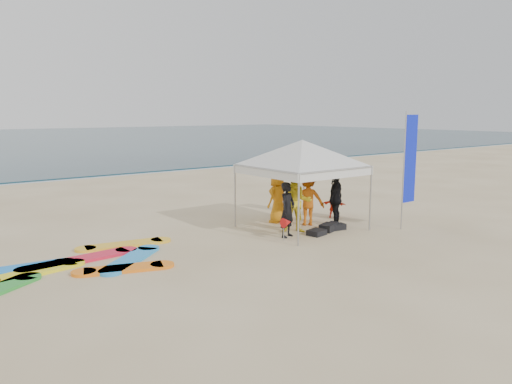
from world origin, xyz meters
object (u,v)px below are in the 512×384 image
object	(u,v)px
surfboard_spread	(75,265)
feather_flag	(409,160)
marker_pennant	(287,223)
person_black_a	(287,210)
person_black_b	(336,199)
person_yellow	(297,202)
person_orange_b	(278,197)
canopy_tent	(302,140)
person_orange_a	(308,199)
person_seated	(334,205)

from	to	relation	value
surfboard_spread	feather_flag	bearing A→B (deg)	-14.14
marker_pennant	surfboard_spread	distance (m)	5.60
person_black_a	person_black_b	size ratio (longest dim) A/B	0.92
person_yellow	person_orange_b	bearing A→B (deg)	106.54
person_yellow	feather_flag	xyz separation A→B (m)	(3.03, -1.66, 1.18)
person_black_a	canopy_tent	xyz separation A→B (m)	(1.03, 0.54, 1.90)
person_orange_a	person_seated	xyz separation A→B (m)	(1.44, 0.26, -0.39)
person_orange_a	marker_pennant	distance (m)	2.06
person_seated	person_black_a	bearing A→B (deg)	82.92
person_black_b	person_yellow	bearing A→B (deg)	-28.32
person_black_b	marker_pennant	bearing A→B (deg)	-15.49
surfboard_spread	marker_pennant	bearing A→B (deg)	-12.37
person_seated	surfboard_spread	distance (m)	8.65
person_orange_a	canopy_tent	xyz separation A→B (m)	(-0.49, -0.24, 1.86)
person_yellow	marker_pennant	bearing A→B (deg)	-114.27
person_yellow	canopy_tent	xyz separation A→B (m)	(0.45, 0.28, 1.78)
canopy_tent	person_black_a	bearing A→B (deg)	-152.55
person_yellow	feather_flag	size ratio (longest dim) A/B	0.51
person_yellow	person_orange_a	world-z (taller)	person_yellow
person_yellow	marker_pennant	size ratio (longest dim) A/B	2.84
person_black_b	canopy_tent	size ratio (longest dim) A/B	0.42
canopy_tent	marker_pennant	distance (m)	2.65
feather_flag	surfboard_spread	bearing A→B (deg)	165.86
person_black_a	surfboard_spread	distance (m)	5.81
person_seated	person_orange_b	bearing A→B (deg)	46.72
person_orange_b	person_seated	distance (m)	2.08
canopy_tent	marker_pennant	xyz separation A→B (m)	(-1.27, -0.79, -2.19)
marker_pennant	person_black_b	bearing A→B (deg)	10.73
person_yellow	marker_pennant	xyz separation A→B (m)	(-0.82, -0.51, -0.41)
person_orange_a	person_orange_b	bearing A→B (deg)	-24.44
person_orange_b	person_seated	size ratio (longest dim) A/B	1.91
person_orange_b	feather_flag	bearing A→B (deg)	115.55
person_black_b	surfboard_spread	world-z (taller)	person_black_b
surfboard_spread	person_black_b	bearing A→B (deg)	-5.40
person_orange_a	person_black_b	world-z (taller)	person_black_b
person_black_a	feather_flag	distance (m)	4.09
surfboard_spread	person_orange_a	bearing A→B (deg)	-1.33
person_seated	surfboard_spread	bearing A→B (deg)	64.25
person_orange_b	surfboard_spread	size ratio (longest dim) A/B	0.31
person_orange_a	canopy_tent	distance (m)	1.94
person_orange_b	feather_flag	world-z (taller)	feather_flag
person_black_a	person_orange_a	size ratio (longest dim) A/B	0.96
person_black_a	person_seated	distance (m)	3.15
marker_pennant	surfboard_spread	xyz separation A→B (m)	(-5.45, 1.20, -0.46)
person_orange_a	person_orange_b	size ratio (longest dim) A/B	1.00
person_black_b	person_orange_a	bearing A→B (deg)	-68.28
person_yellow	canopy_tent	size ratio (longest dim) A/B	0.44
person_seated	person_yellow	bearing A→B (deg)	81.72
person_seated	feather_flag	size ratio (longest dim) A/B	0.24
person_orange_a	canopy_tent	world-z (taller)	canopy_tent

